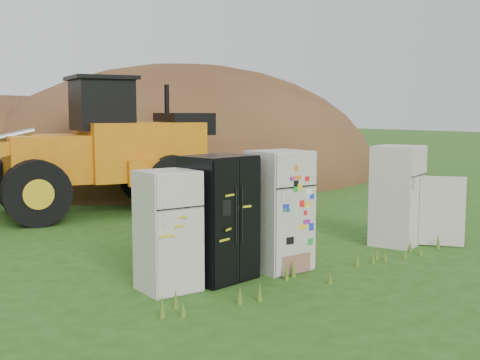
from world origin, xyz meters
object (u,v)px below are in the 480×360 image
at_px(wheel_loader, 68,146).
at_px(fridge_black_side, 219,218).
at_px(fridge_leftmost, 168,231).
at_px(fridge_sticker, 279,210).
at_px(fridge_open_door, 397,196).

bearing_deg(wheel_loader, fridge_black_side, -83.56).
relative_size(fridge_leftmost, fridge_sticker, 0.89).
xyz_separation_m(fridge_open_door, wheel_loader, (-3.71, 6.72, 0.73)).
bearing_deg(fridge_open_door, fridge_leftmost, 160.01).
xyz_separation_m(fridge_leftmost, fridge_open_door, (4.83, -0.00, 0.09)).
height_order(fridge_leftmost, fridge_black_side, fridge_black_side).
xyz_separation_m(fridge_black_side, fridge_open_door, (3.96, -0.02, 0.00)).
xyz_separation_m(fridge_sticker, wheel_loader, (-0.83, 6.77, 0.72)).
xyz_separation_m(fridge_sticker, fridge_open_door, (2.88, 0.05, -0.01)).
bearing_deg(wheel_loader, fridge_sticker, -74.41).
bearing_deg(fridge_open_door, fridge_black_side, 159.72).
bearing_deg(fridge_leftmost, wheel_loader, 81.68).
bearing_deg(fridge_sticker, wheel_loader, 96.14).
bearing_deg(fridge_black_side, fridge_open_door, -9.59).
relative_size(fridge_black_side, wheel_loader, 0.27).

